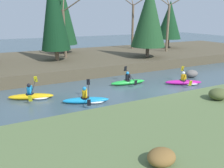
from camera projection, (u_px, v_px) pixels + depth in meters
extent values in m
plane|color=#425660|center=(158.00, 90.00, 15.26)|extent=(90.00, 90.00, 0.00)
cube|color=brown|center=(99.00, 59.00, 24.17)|extent=(44.00, 11.94, 0.92)
cylinder|color=brown|center=(57.00, 55.00, 20.48)|extent=(0.36, 0.36, 1.02)
cone|color=#0F3319|center=(53.00, 9.00, 19.27)|extent=(2.64, 2.64, 7.19)
cylinder|color=#7A664C|center=(65.00, 49.00, 24.90)|extent=(0.36, 0.36, 0.99)
cone|color=#143D1E|center=(63.00, 13.00, 23.75)|extent=(2.88, 2.88, 6.82)
cylinder|color=brown|center=(147.00, 52.00, 22.20)|extent=(0.36, 0.36, 1.10)
cone|color=#1E4723|center=(149.00, 15.00, 21.16)|extent=(3.41, 3.41, 5.98)
cylinder|color=brown|center=(168.00, 43.00, 29.23)|extent=(0.36, 0.36, 1.19)
cone|color=#143D1E|center=(170.00, 20.00, 28.36)|extent=(3.20, 3.20, 4.77)
cylinder|color=brown|center=(64.00, 34.00, 21.69)|extent=(0.28, 0.28, 4.61)
cylinder|color=brown|center=(53.00, 4.00, 21.08)|extent=(1.71, 1.46, 1.55)
cylinder|color=brown|center=(73.00, 4.00, 20.61)|extent=(1.80, 1.53, 1.36)
cylinder|color=brown|center=(63.00, 3.00, 21.74)|extent=(0.79, 1.93, 1.72)
cylinder|color=brown|center=(133.00, 27.00, 27.77)|extent=(0.28, 0.28, 5.48)
cylinder|color=#7A664C|center=(168.00, 28.00, 25.49)|extent=(0.28, 0.28, 5.35)
ellipsoid|color=brown|center=(161.00, 157.00, 6.39)|extent=(0.88, 0.74, 0.48)
ellipsoid|color=#4C562D|center=(219.00, 94.00, 11.46)|extent=(1.08, 0.90, 0.59)
ellipsoid|color=#C61999|center=(183.00, 82.00, 16.36)|extent=(2.70, 1.69, 0.34)
cone|color=#C61999|center=(200.00, 82.00, 16.38)|extent=(0.40, 0.33, 0.20)
cylinder|color=black|center=(183.00, 80.00, 16.32)|extent=(0.64, 0.64, 0.08)
cylinder|color=yellow|center=(183.00, 77.00, 16.25)|extent=(0.40, 0.40, 0.42)
sphere|color=white|center=(183.00, 73.00, 16.15)|extent=(0.31, 0.31, 0.23)
cylinder|color=yellow|center=(183.00, 75.00, 16.45)|extent=(0.18, 0.24, 0.35)
cylinder|color=yellow|center=(186.00, 77.00, 15.99)|extent=(0.18, 0.24, 0.35)
cylinder|color=black|center=(186.00, 76.00, 16.21)|extent=(0.84, 1.75, 0.65)
cube|color=yellow|center=(183.00, 69.00, 17.03)|extent=(0.25, 0.23, 0.41)
cube|color=yellow|center=(190.00, 83.00, 15.39)|extent=(0.25, 0.23, 0.41)
ellipsoid|color=white|center=(190.00, 83.00, 16.39)|extent=(1.29, 1.10, 0.18)
ellipsoid|color=green|center=(128.00, 82.00, 16.37)|extent=(2.75, 0.91, 0.34)
cone|color=green|center=(143.00, 80.00, 16.76)|extent=(0.37, 0.24, 0.20)
cylinder|color=black|center=(127.00, 80.00, 16.31)|extent=(0.53, 0.53, 0.08)
cylinder|color=black|center=(127.00, 77.00, 16.24)|extent=(0.33, 0.33, 0.42)
sphere|color=#1E89D1|center=(128.00, 73.00, 16.14)|extent=(0.26, 0.26, 0.23)
cylinder|color=black|center=(127.00, 75.00, 16.46)|extent=(0.12, 0.23, 0.35)
cylinder|color=black|center=(130.00, 77.00, 16.03)|extent=(0.12, 0.23, 0.35)
cylinder|color=black|center=(130.00, 75.00, 16.27)|extent=(0.26, 1.90, 0.65)
cube|color=black|center=(125.00, 69.00, 17.04)|extent=(0.22, 0.18, 0.41)
cube|color=black|center=(136.00, 83.00, 15.51)|extent=(0.22, 0.18, 0.41)
ellipsoid|color=#1993D6|center=(86.00, 100.00, 12.83)|extent=(2.75, 1.47, 0.34)
cone|color=#1993D6|center=(107.00, 99.00, 12.96)|extent=(0.40, 0.31, 0.20)
cylinder|color=black|center=(85.00, 98.00, 12.78)|extent=(0.61, 0.61, 0.08)
cylinder|color=yellow|center=(85.00, 94.00, 12.71)|extent=(0.38, 0.38, 0.42)
sphere|color=#1E89D1|center=(84.00, 89.00, 12.61)|extent=(0.29, 0.29, 0.23)
cylinder|color=yellow|center=(86.00, 91.00, 12.92)|extent=(0.16, 0.24, 0.35)
cylinder|color=yellow|center=(86.00, 94.00, 12.47)|extent=(0.16, 0.24, 0.35)
cylinder|color=black|center=(89.00, 92.00, 12.70)|extent=(0.67, 1.82, 0.65)
cube|color=black|center=(88.00, 82.00, 13.51)|extent=(0.24, 0.22, 0.41)
cube|color=black|center=(89.00, 103.00, 11.88)|extent=(0.24, 0.22, 0.41)
ellipsoid|color=white|center=(95.00, 101.00, 12.91)|extent=(1.27, 1.03, 0.18)
ellipsoid|color=yellow|center=(31.00, 96.00, 13.44)|extent=(2.75, 1.42, 0.34)
cone|color=yellow|center=(52.00, 95.00, 13.59)|extent=(0.40, 0.30, 0.20)
cylinder|color=black|center=(30.00, 94.00, 13.39)|extent=(0.61, 0.61, 0.08)
cylinder|color=#1984CC|center=(29.00, 90.00, 13.32)|extent=(0.38, 0.38, 0.42)
sphere|color=black|center=(29.00, 85.00, 13.22)|extent=(0.29, 0.29, 0.23)
cylinder|color=#1984CC|center=(32.00, 88.00, 13.53)|extent=(0.16, 0.24, 0.35)
cylinder|color=#1984CC|center=(30.00, 90.00, 13.08)|extent=(0.16, 0.24, 0.35)
cylinder|color=black|center=(33.00, 88.00, 13.31)|extent=(0.64, 1.83, 0.65)
cube|color=yellow|center=(36.00, 79.00, 14.12)|extent=(0.24, 0.21, 0.41)
cube|color=yellow|center=(30.00, 98.00, 12.50)|extent=(0.24, 0.21, 0.41)
ellipsoid|color=white|center=(40.00, 97.00, 13.53)|extent=(1.26, 1.01, 0.18)
ellipsoid|color=slate|center=(192.00, 74.00, 18.29)|extent=(1.10, 0.86, 0.62)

